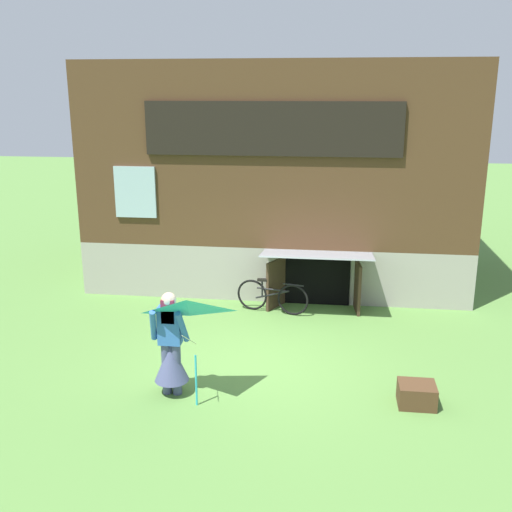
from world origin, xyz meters
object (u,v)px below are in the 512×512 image
kite (187,332)px  bicycle_black (272,297)px  person (171,352)px  wooden_crate (417,394)px

kite → bicycle_black: size_ratio=1.03×
person → bicycle_black: 3.82m
person → wooden_crate: (3.66, 0.13, -0.52)m
person → wooden_crate: size_ratio=3.02×
person → wooden_crate: 3.70m
person → kite: size_ratio=1.04×
bicycle_black → wooden_crate: 4.30m
kite → bicycle_black: (0.73, 4.25, -0.95)m
person → bicycle_black: person is taller
person → kite: (0.43, -0.63, 0.61)m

